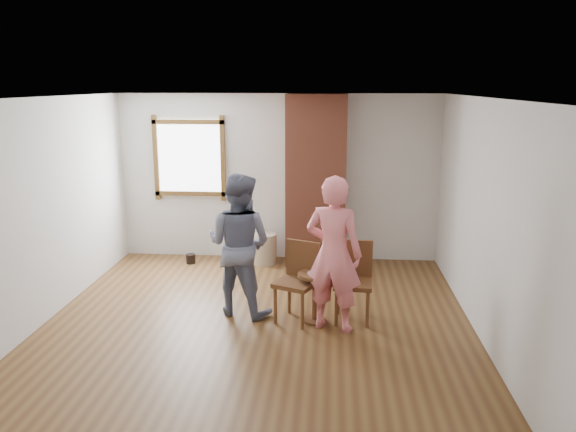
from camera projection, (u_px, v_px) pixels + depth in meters
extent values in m
plane|color=brown|center=(256.00, 329.00, 6.44)|extent=(5.50, 5.50, 0.00)
cube|color=silver|center=(278.00, 178.00, 8.81)|extent=(5.00, 0.04, 2.60)
cube|color=silver|center=(35.00, 215.00, 6.33)|extent=(0.04, 5.50, 2.60)
cube|color=silver|center=(488.00, 223.00, 5.95)|extent=(0.04, 5.50, 2.60)
cube|color=white|center=(253.00, 98.00, 5.84)|extent=(5.00, 5.50, 0.04)
cube|color=brown|center=(189.00, 158.00, 8.81)|extent=(1.14, 0.06, 1.34)
cube|color=white|center=(190.00, 158.00, 8.83)|extent=(1.00, 0.02, 1.20)
cube|color=#A7543B|center=(316.00, 181.00, 8.52)|extent=(0.90, 0.50, 2.60)
cylinder|color=tan|center=(265.00, 249.00, 8.73)|extent=(0.46, 0.46, 0.47)
cylinder|color=black|center=(191.00, 259.00, 8.78)|extent=(0.19, 0.19, 0.15)
cube|color=brown|center=(296.00, 283.00, 6.56)|extent=(0.57, 0.57, 0.05)
cylinder|color=brown|center=(275.00, 305.00, 6.54)|extent=(0.04, 0.04, 0.47)
cylinder|color=brown|center=(302.00, 310.00, 6.38)|extent=(0.04, 0.04, 0.47)
cylinder|color=brown|center=(289.00, 295.00, 6.84)|extent=(0.04, 0.04, 0.47)
cylinder|color=brown|center=(316.00, 300.00, 6.68)|extent=(0.04, 0.04, 0.47)
cube|color=brown|center=(303.00, 260.00, 6.67)|extent=(0.42, 0.21, 0.47)
cube|color=brown|center=(353.00, 283.00, 6.56)|extent=(0.47, 0.47, 0.05)
cylinder|color=brown|center=(336.00, 307.00, 6.46)|extent=(0.04, 0.04, 0.47)
cylinder|color=brown|center=(367.00, 309.00, 6.42)|extent=(0.04, 0.04, 0.47)
cylinder|color=brown|center=(338.00, 296.00, 6.81)|extent=(0.04, 0.04, 0.47)
cylinder|color=brown|center=(368.00, 297.00, 6.76)|extent=(0.04, 0.04, 0.47)
cube|color=brown|center=(354.00, 259.00, 6.69)|extent=(0.44, 0.07, 0.47)
cylinder|color=brown|center=(315.00, 275.00, 6.51)|extent=(0.40, 0.40, 0.04)
cylinder|color=brown|center=(315.00, 298.00, 6.58)|extent=(0.06, 0.06, 0.54)
cylinder|color=brown|center=(314.00, 320.00, 6.65)|extent=(0.28, 0.28, 0.03)
cylinder|color=white|center=(315.00, 273.00, 6.51)|extent=(0.18, 0.18, 0.01)
cube|color=white|center=(316.00, 270.00, 6.50)|extent=(0.08, 0.07, 0.06)
imported|color=#161F3E|center=(239.00, 245.00, 6.72)|extent=(1.01, 0.89, 1.73)
imported|color=pink|center=(334.00, 254.00, 6.26)|extent=(0.75, 0.61, 1.78)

